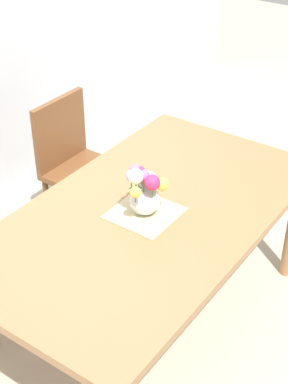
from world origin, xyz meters
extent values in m
plane|color=#B7AD99|center=(0.00, 0.00, 0.00)|extent=(12.00, 12.00, 0.00)
cube|color=#9E7047|center=(0.00, 0.00, 0.73)|extent=(1.80, 1.02, 0.04)
cylinder|color=#9E7047|center=(0.82, 0.43, 0.35)|extent=(0.07, 0.07, 0.71)
cylinder|color=brown|center=(-0.27, 0.59, 0.22)|extent=(0.04, 0.04, 0.44)
cube|color=brown|center=(0.45, 0.77, 0.46)|extent=(0.42, 0.42, 0.04)
cylinder|color=brown|center=(0.63, 0.59, 0.22)|extent=(0.04, 0.04, 0.44)
cylinder|color=brown|center=(0.27, 0.59, 0.22)|extent=(0.04, 0.04, 0.44)
cylinder|color=brown|center=(0.63, 0.95, 0.22)|extent=(0.04, 0.04, 0.44)
cylinder|color=brown|center=(0.27, 0.95, 0.22)|extent=(0.04, 0.04, 0.44)
cube|color=brown|center=(0.45, 0.96, 0.69)|extent=(0.42, 0.04, 0.42)
cube|color=#CCB789|center=(-0.03, 0.00, 0.75)|extent=(0.29, 0.29, 0.01)
sphere|color=silver|center=(-0.03, 0.00, 0.83)|extent=(0.14, 0.14, 0.14)
sphere|color=#D12D66|center=(-0.05, -0.06, 0.96)|extent=(0.07, 0.07, 0.07)
cylinder|color=#478438|center=(-0.05, -0.06, 0.92)|extent=(0.01, 0.01, 0.08)
sphere|color=#B266C6|center=(-0.05, -0.01, 0.98)|extent=(0.05, 0.05, 0.05)
cylinder|color=#478438|center=(-0.05, -0.01, 0.93)|extent=(0.01, 0.01, 0.10)
sphere|color=#D12D66|center=(-0.06, 0.01, 0.98)|extent=(0.07, 0.07, 0.07)
cylinder|color=#478438|center=(-0.06, 0.01, 0.93)|extent=(0.01, 0.01, 0.10)
sphere|color=#EFD14C|center=(-0.13, -0.02, 0.93)|extent=(0.05, 0.05, 0.05)
cylinder|color=#478438|center=(-0.13, -0.02, 0.91)|extent=(0.01, 0.01, 0.05)
sphere|color=#EA9EBC|center=(-0.02, -0.03, 0.95)|extent=(0.06, 0.06, 0.06)
cylinder|color=#478438|center=(-0.02, -0.03, 0.92)|extent=(0.01, 0.01, 0.07)
sphere|color=white|center=(-0.08, 0.01, 0.98)|extent=(0.07, 0.07, 0.07)
cylinder|color=#478438|center=(-0.08, 0.01, 0.93)|extent=(0.01, 0.01, 0.10)
sphere|color=#B266C6|center=(-0.06, 0.03, 0.99)|extent=(0.06, 0.06, 0.06)
cylinder|color=#478438|center=(-0.06, 0.03, 0.93)|extent=(0.01, 0.01, 0.11)
sphere|color=#EFD14C|center=(0.01, -0.07, 0.92)|extent=(0.06, 0.06, 0.06)
cylinder|color=#478438|center=(0.01, -0.07, 0.90)|extent=(0.01, 0.01, 0.04)
sphere|color=#EA9EBC|center=(0.00, 0.02, 0.93)|extent=(0.06, 0.06, 0.06)
cylinder|color=#478438|center=(0.00, 0.02, 0.91)|extent=(0.01, 0.01, 0.05)
sphere|color=#EA9EBC|center=(-0.09, 0.03, 0.98)|extent=(0.05, 0.05, 0.05)
cylinder|color=#478438|center=(-0.09, 0.03, 0.93)|extent=(0.01, 0.01, 0.10)
sphere|color=#B266C6|center=(0.01, 0.07, 0.92)|extent=(0.05, 0.05, 0.05)
cylinder|color=#478438|center=(0.01, 0.07, 0.90)|extent=(0.01, 0.01, 0.04)
ellipsoid|color=#478438|center=(-0.07, 0.02, 0.91)|extent=(0.07, 0.05, 0.03)
ellipsoid|color=#478438|center=(0.01, 0.05, 0.89)|extent=(0.06, 0.07, 0.02)
ellipsoid|color=#478438|center=(-0.01, -0.04, 0.91)|extent=(0.05, 0.07, 0.02)
camera|label=1|loc=(-1.83, -1.26, 2.33)|focal=54.87mm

